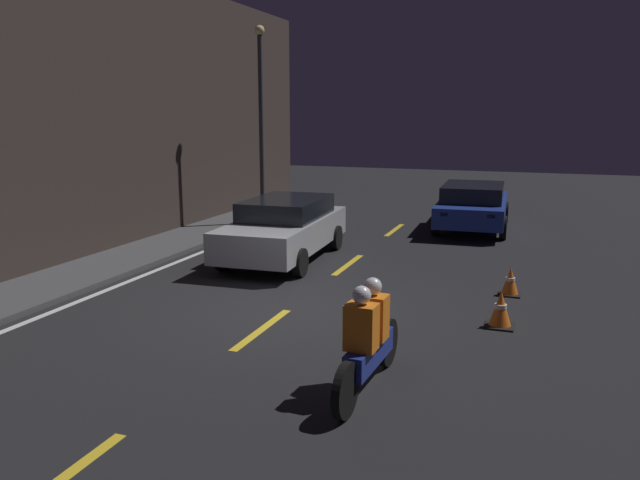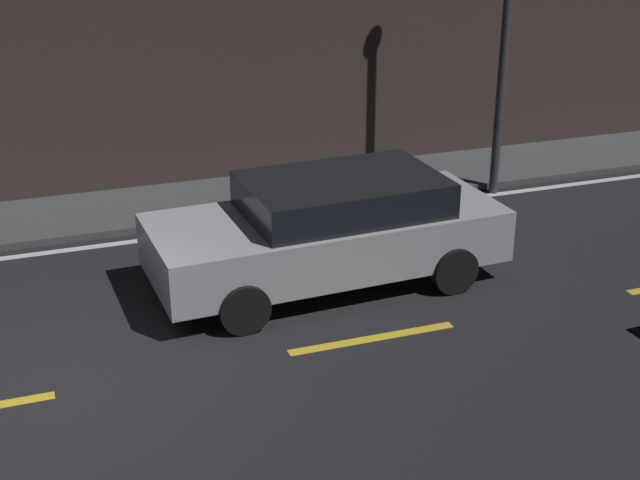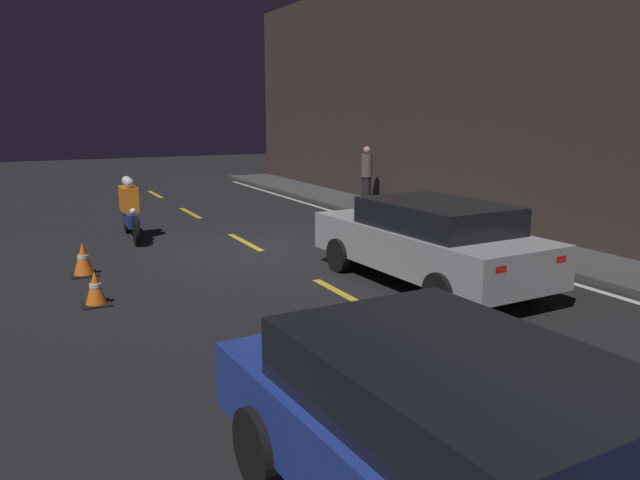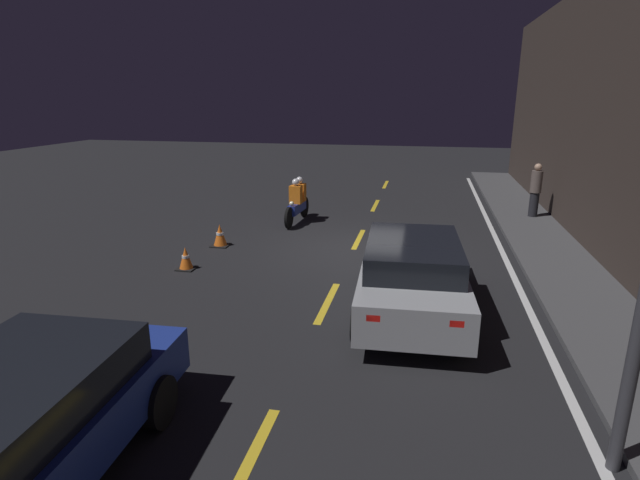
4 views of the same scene
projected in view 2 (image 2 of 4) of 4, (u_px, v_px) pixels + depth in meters
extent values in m
plane|color=black|center=(55.00, 395.00, 9.06)|extent=(56.00, 56.00, 0.00)
cube|color=#424244|center=(30.00, 222.00, 13.27)|extent=(28.00, 1.78, 0.11)
cube|color=gold|center=(372.00, 338.00, 10.13)|extent=(2.00, 0.14, 0.01)
cube|color=silver|center=(35.00, 254.00, 12.31)|extent=(25.20, 0.14, 0.01)
cube|color=#9EA0A5|center=(326.00, 237.00, 11.24)|extent=(4.51, 1.99, 0.66)
cube|color=black|center=(343.00, 194.00, 11.10)|extent=(2.51, 1.72, 0.44)
cube|color=red|center=(500.00, 217.00, 11.45)|extent=(0.07, 0.20, 0.10)
cube|color=red|center=(454.00, 189.00, 12.43)|extent=(0.07, 0.20, 0.10)
cylinder|color=black|center=(244.00, 309.00, 10.15)|extent=(0.61, 0.21, 0.60)
cylinder|color=black|center=(204.00, 252.00, 11.63)|extent=(0.61, 0.21, 0.60)
cylinder|color=black|center=(454.00, 270.00, 11.11)|extent=(0.61, 0.21, 0.60)
cylinder|color=black|center=(392.00, 222.00, 12.59)|extent=(0.61, 0.21, 0.60)
cylinder|color=#333338|center=(506.00, 23.00, 13.54)|extent=(0.14, 0.14, 5.50)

